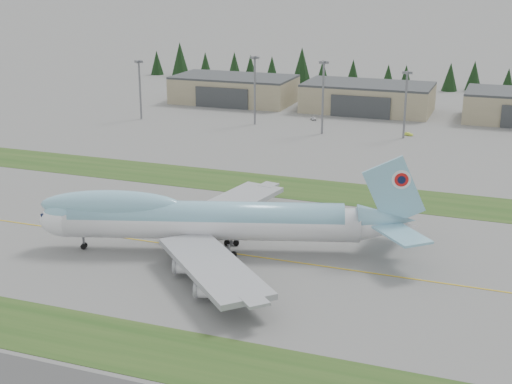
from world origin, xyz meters
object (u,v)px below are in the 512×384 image
at_px(hangar_center, 368,97).
at_px(service_vehicle_a, 313,120).
at_px(hangar_left, 234,89).
at_px(boeing_747_freighter, 208,220).
at_px(service_vehicle_b, 408,136).

xyz_separation_m(hangar_center, service_vehicle_a, (-14.95, -22.94, -5.39)).
distance_m(hangar_center, service_vehicle_a, 27.90).
bearing_deg(hangar_center, hangar_left, 180.00).
xyz_separation_m(boeing_747_freighter, service_vehicle_a, (-14.64, 127.40, -6.51)).
bearing_deg(hangar_center, service_vehicle_b, -59.78).
xyz_separation_m(boeing_747_freighter, service_vehicle_b, (21.42, 114.09, -6.51)).
bearing_deg(service_vehicle_b, service_vehicle_a, 86.74).
distance_m(boeing_747_freighter, hangar_center, 150.35).
relative_size(boeing_747_freighter, hangar_center, 1.56).
height_order(service_vehicle_a, service_vehicle_b, service_vehicle_a).
relative_size(hangar_left, service_vehicle_a, 13.55).
bearing_deg(boeing_747_freighter, hangar_center, 72.75).
bearing_deg(service_vehicle_b, hangar_center, 47.22).
bearing_deg(hangar_left, hangar_center, 0.00).
distance_m(service_vehicle_a, service_vehicle_b, 38.44).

